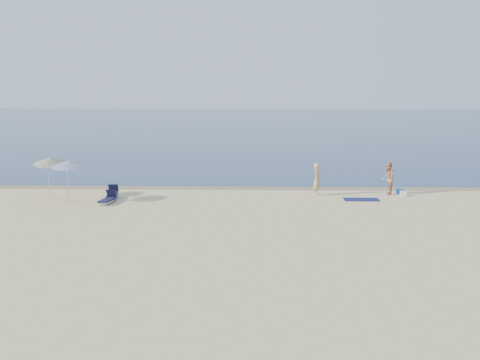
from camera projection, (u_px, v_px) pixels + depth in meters
The scene contains 12 objects.
ground at pixel (280, 296), 17.33m from camera, with size 160.00×160.00×0.00m, color beige.
sea at pixel (262, 121), 116.19m from camera, with size 240.00×160.00×0.01m, color #0C224B.
wet_sand_strip at pixel (269, 188), 36.51m from camera, with size 240.00×1.60×0.00m, color #847254.
person_left at pixel (317, 179), 33.91m from camera, with size 0.67×0.44×1.84m, color tan.
person_right at pixel (388, 178), 34.18m from camera, with size 0.90×0.70×1.84m, color #AF775C.
beach_towel at pixel (361, 199), 32.62m from camera, with size 1.88×1.04×0.03m, color #0E1548.
white_bag at pixel (403, 194), 33.75m from camera, with size 0.32×0.28×0.28m, color silver.
blue_cooler at pixel (400, 192), 34.41m from camera, with size 0.41×0.29×0.29m, color #2155B3.
umbrella_near at pixel (69, 164), 31.53m from camera, with size 1.95×1.98×2.40m.
umbrella_far at pixel (50, 161), 32.90m from camera, with size 1.98×2.00×2.42m.
lounger_left at pixel (112, 194), 32.96m from camera, with size 0.77×1.72×0.73m.
lounger_right at pixel (107, 199), 31.53m from camera, with size 0.69×1.58×0.67m.
Camera 1 is at (-0.65, -16.67, 5.87)m, focal length 45.00 mm.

